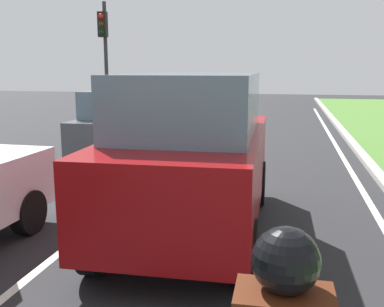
{
  "coord_description": "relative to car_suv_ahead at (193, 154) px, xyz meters",
  "views": [
    {
      "loc": [
        2.12,
        3.09,
        2.37
      ],
      "look_at": [
        0.86,
        9.0,
        1.2
      ],
      "focal_mm": 42.0,
      "sensor_mm": 36.0,
      "label": 1
    }
  ],
  "objects": [
    {
      "name": "curb_right",
      "position": [
        3.27,
        4.85,
        -1.11
      ],
      "size": [
        0.24,
        48.0,
        0.12
      ],
      "primitive_type": "cube",
      "color": "#9E9B93",
      "rests_on": "ground"
    },
    {
      "name": "ground_plane",
      "position": [
        -0.83,
        4.85,
        -1.17
      ],
      "size": [
        60.0,
        60.0,
        0.0
      ],
      "primitive_type": "plane",
      "color": "#262628"
    },
    {
      "name": "car_hatchback_far",
      "position": [
        -3.0,
        5.1,
        -0.28
      ],
      "size": [
        1.74,
        3.71,
        1.78
      ],
      "rotation": [
        0.0,
        0.0,
        0.0
      ],
      "color": "#474C51",
      "rests_on": "ground"
    },
    {
      "name": "car_suv_ahead",
      "position": [
        0.0,
        0.0,
        0.0
      ],
      "size": [
        2.07,
        4.55,
        2.28
      ],
      "rotation": [
        0.0,
        0.0,
        0.03
      ],
      "color": "maroon",
      "rests_on": "ground"
    },
    {
      "name": "lane_line_right_edge",
      "position": [
        2.77,
        4.85,
        -1.16
      ],
      "size": [
        0.12,
        32.0,
        0.01
      ],
      "primitive_type": "cube",
      "color": "silver",
      "rests_on": "ground"
    },
    {
      "name": "lane_line_center",
      "position": [
        -1.53,
        4.85,
        -1.16
      ],
      "size": [
        0.12,
        32.0,
        0.01
      ],
      "primitive_type": "cube",
      "color": "silver",
      "rests_on": "ground"
    },
    {
      "name": "traffic_light_overhead_left",
      "position": [
        -5.49,
        10.0,
        1.97
      ],
      "size": [
        0.32,
        0.5,
        4.74
      ],
      "color": "#2D2D2D",
      "rests_on": "ground"
    }
  ]
}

